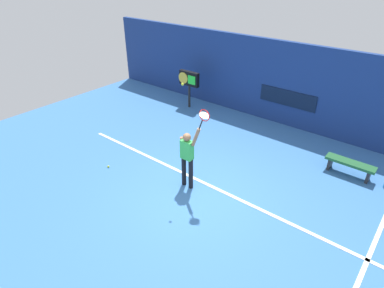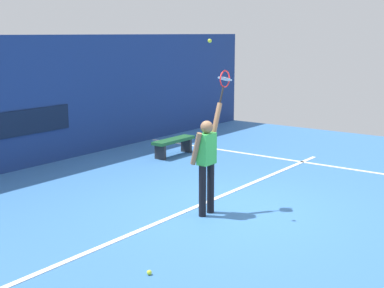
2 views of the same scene
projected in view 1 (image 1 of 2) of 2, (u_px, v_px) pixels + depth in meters
name	position (u px, v px, depth m)	size (l,w,h in m)	color
ground_plane	(195.00, 195.00, 8.94)	(18.00, 18.00, 0.00)	#3870B2
back_wall	(291.00, 86.00, 12.01)	(18.00, 0.20, 3.13)	navy
sponsor_banner_center	(287.00, 98.00, 12.16)	(2.20, 0.03, 0.60)	#0C1933
court_baseline	(208.00, 185.00, 9.34)	(10.00, 0.10, 0.01)	white
court_sideline	(382.00, 224.00, 7.95)	(0.10, 7.00, 0.01)	white
tennis_player	(187.00, 156.00, 8.81)	(0.69, 0.31, 1.97)	black
tennis_racket	(204.00, 116.00, 7.85)	(0.40, 0.27, 0.63)	black
tennis_ball	(182.00, 84.00, 7.76)	(0.07, 0.07, 0.07)	#CCE033
scoreboard_clock	(189.00, 80.00, 13.63)	(0.96, 0.20, 1.58)	black
court_bench	(350.00, 165.00, 9.62)	(1.40, 0.36, 0.45)	#1E592D
spare_ball	(108.00, 167.00, 10.09)	(0.07, 0.07, 0.07)	#CCE033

